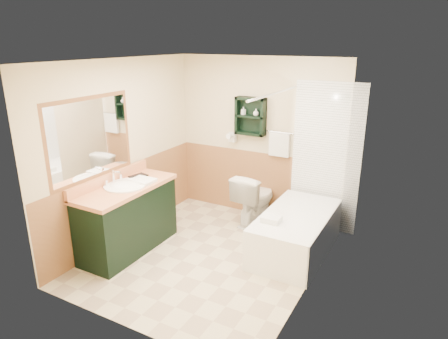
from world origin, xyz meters
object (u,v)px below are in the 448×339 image
Objects in this scene: bathtub at (296,233)px; vanity_book at (134,168)px; soap_bottle_b at (256,113)px; hair_dryer at (233,137)px; vanity at (128,218)px; toilet at (255,199)px; wall_shelf at (250,116)px; soap_bottle_a at (243,113)px.

vanity_book is (-2.08, -0.61, 0.73)m from bathtub.
soap_bottle_b is (1.15, 1.36, 0.62)m from vanity_book.
hair_dryer is at bearing 149.52° from bathtub.
vanity is 2.31m from soap_bottle_b.
soap_bottle_b is (-0.11, 0.23, 1.22)m from toilet.
soap_bottle_b reaches higher than vanity_book.
vanity_book is at bearing 114.07° from vanity.
soap_bottle_b is (0.09, -0.01, 0.06)m from wall_shelf.
soap_bottle_a is (-1.14, 0.75, 1.33)m from bathtub.
bathtub is at bearing 152.99° from toilet.
wall_shelf reaches higher than bathtub.
hair_dryer reaches higher than toilet.
vanity is 2.16m from bathtub.
soap_bottle_b is (-0.94, 0.75, 1.34)m from bathtub.
vanity_book is 2.17× the size of soap_bottle_b.
toilet is 3.49× the size of vanity_book.
soap_bottle_a is (0.95, 1.36, 0.60)m from vanity_book.
toilet is 1.27m from soap_bottle_a.
toilet is at bearing 53.89° from vanity.
soap_bottle_a reaches higher than bathtub.
wall_shelf is 1.81m from bathtub.
vanity is at bearing -53.91° from vanity_book.
toilet is at bearing -48.52° from wall_shelf.
wall_shelf is at bearing 2.58° from soap_bottle_a.
soap_bottle_a reaches higher than toilet.
wall_shelf reaches higher than vanity_book.
toilet is at bearing -26.89° from hair_dryer.
wall_shelf is 5.37× the size of soap_bottle_b.
wall_shelf is at bearing -4.76° from hair_dryer.
toilet is at bearing 147.43° from bathtub.
vanity_book is at bearing -130.13° from soap_bottle_b.
bathtub is at bearing -36.38° from wall_shelf.
wall_shelf is 0.40× the size of vanity.
toilet is 6.80× the size of soap_bottle_a.
soap_bottle_b is at bearing 0.00° from soap_bottle_a.
wall_shelf reaches higher than toilet.
hair_dryer is 2.34× the size of soap_bottle_b.
toilet is at bearing -63.01° from soap_bottle_b.
wall_shelf is 0.10m from soap_bottle_b.
vanity_book is at bearing -118.62° from hair_dryer.
wall_shelf is 1.21m from toilet.
bathtub is at bearing 27.09° from vanity.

